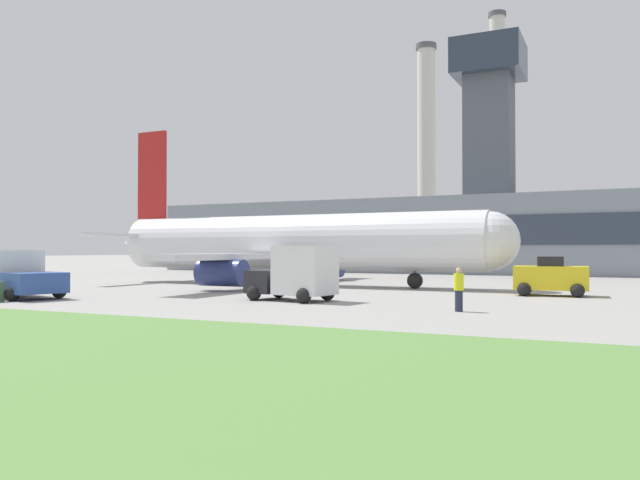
% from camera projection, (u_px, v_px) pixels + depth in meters
% --- Properties ---
extents(ground_plane, '(400.00, 400.00, 0.00)m').
position_uv_depth(ground_plane, '(308.00, 288.00, 38.91)').
color(ground_plane, '#999691').
extents(terminal_building, '(62.41, 12.56, 23.98)m').
position_uv_depth(terminal_building, '(441.00, 228.00, 66.64)').
color(terminal_building, gray).
rests_on(terminal_building, ground_plane).
extents(smokestack_left, '(3.35, 3.35, 36.18)m').
position_uv_depth(smokestack_left, '(426.00, 153.00, 101.93)').
color(smokestack_left, beige).
rests_on(smokestack_left, ground_plane).
extents(smokestack_right, '(2.62, 2.62, 38.07)m').
position_uv_depth(smokestack_right, '(498.00, 138.00, 93.22)').
color(smokestack_right, beige).
rests_on(smokestack_right, ground_plane).
extents(airplane, '(29.57, 24.42, 11.33)m').
position_uv_depth(airplane, '(288.00, 243.00, 42.01)').
color(airplane, silver).
rests_on(airplane, ground_plane).
extents(pushback_tug, '(3.73, 2.57, 2.03)m').
position_uv_depth(pushback_tug, '(551.00, 278.00, 32.28)').
color(pushback_tug, yellow).
rests_on(pushback_tug, ground_plane).
extents(baggage_truck, '(4.39, 3.01, 2.55)m').
position_uv_depth(baggage_truck, '(296.00, 275.00, 29.02)').
color(baggage_truck, '#232328').
rests_on(baggage_truck, ground_plane).
extents(fuel_truck, '(6.76, 4.03, 2.35)m').
position_uv_depth(fuel_truck, '(11.00, 274.00, 31.38)').
color(fuel_truck, '#2D4C93').
rests_on(fuel_truck, ground_plane).
extents(ground_crew_person, '(0.47, 0.47, 1.69)m').
position_uv_depth(ground_crew_person, '(459.00, 289.00, 23.95)').
color(ground_crew_person, '#23283D').
rests_on(ground_crew_person, ground_plane).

